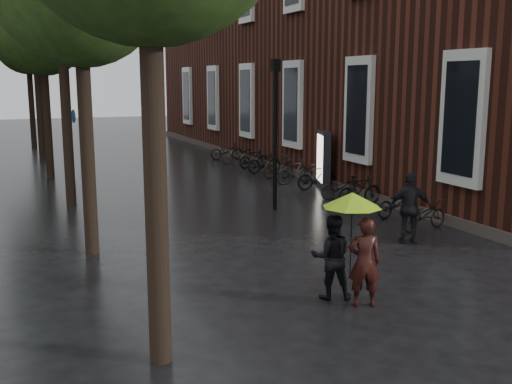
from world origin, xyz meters
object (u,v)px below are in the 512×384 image
person_black (332,257)px  ad_lightbox (323,159)px  person_burgundy (364,262)px  pedestrian_walking (410,208)px  lamp_post (275,120)px  parked_bicycles (298,173)px

person_black → ad_lightbox: 11.87m
person_burgundy → pedestrian_walking: (3.38, 3.11, 0.08)m
person_burgundy → person_black: (-0.34, 0.56, -0.02)m
person_black → lamp_post: bearing=-85.9°
person_black → parked_bicycles: bearing=-92.9°
parked_bicycles → ad_lightbox: 1.27m
parked_bicycles → lamp_post: size_ratio=3.58×
ad_lightbox → lamp_post: 4.80m
lamp_post → parked_bicycles: bearing=54.1°
pedestrian_walking → parked_bicycles: 8.90m
person_black → lamp_post: (2.34, 7.47, 2.01)m
pedestrian_walking → ad_lightbox: size_ratio=0.84×
person_burgundy → ad_lightbox: (5.39, 10.95, 0.25)m
pedestrian_walking → parked_bicycles: pedestrian_walking is taller
person_black → pedestrian_walking: bearing=-124.2°
parked_bicycles → ad_lightbox: (0.60, -0.94, 0.61)m
person_black → ad_lightbox: (5.73, 10.39, 0.27)m
lamp_post → person_burgundy: bearing=-104.0°
person_burgundy → person_black: bearing=-36.4°
person_burgundy → parked_bicycles: 12.82m
ad_lightbox → lamp_post: (-3.39, -2.92, 1.74)m
parked_bicycles → person_black: bearing=-114.4°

